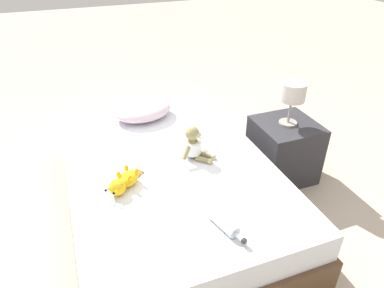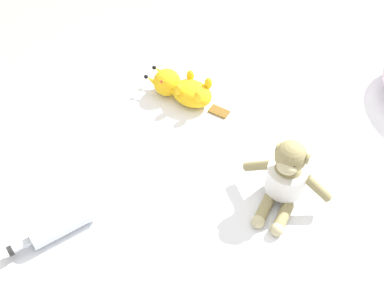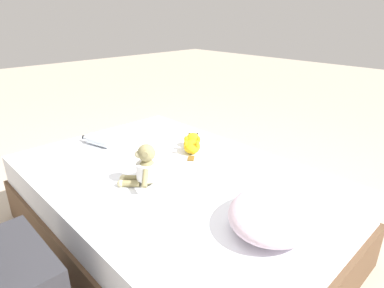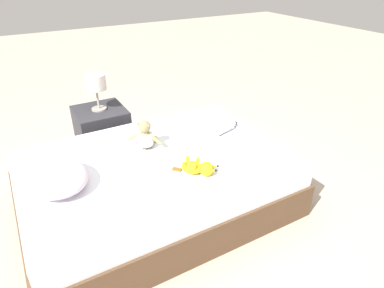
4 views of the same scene
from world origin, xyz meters
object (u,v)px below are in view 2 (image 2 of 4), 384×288
bed (255,193)px  glass_bottle (59,226)px  plush_monkey (287,177)px  plush_yellow_creature (181,88)px

bed → glass_bottle: size_ratio=7.47×
bed → plush_monkey: (0.18, -0.00, 0.33)m
bed → glass_bottle: 0.74m
bed → glass_bottle: bearing=-82.0°
plush_monkey → plush_yellow_creature: 0.54m
glass_bottle → bed: bearing=98.0°
bed → plush_yellow_creature: plush_yellow_creature is taller
glass_bottle → plush_yellow_creature: bearing=129.9°
plush_yellow_creature → glass_bottle: bearing=-50.1°
bed → plush_yellow_creature: 0.47m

